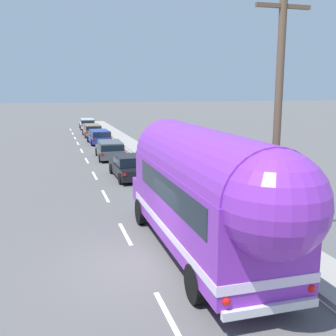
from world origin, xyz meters
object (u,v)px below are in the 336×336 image
at_px(car_third, 99,136).
at_px(car_fifth, 87,123).
at_px(car_second, 110,149).
at_px(painted_bus, 207,190).
at_px(car_lead, 130,166).
at_px(utility_pole, 278,117).
at_px(car_fourth, 92,129).

relative_size(car_third, car_fifth, 0.90).
bearing_deg(car_second, painted_bus, -89.51).
relative_size(car_lead, car_second, 0.99).
bearing_deg(painted_bus, car_lead, 90.00).
distance_m(painted_bus, car_fifth, 44.04).
xyz_separation_m(utility_pole, car_second, (-2.57, 19.46, -3.64)).
xyz_separation_m(painted_bus, car_fourth, (0.00, 35.09, -1.52)).
bearing_deg(utility_pole, painted_bus, -174.41).
xyz_separation_m(painted_bus, car_fifth, (0.23, 44.01, -1.51)).
bearing_deg(painted_bus, car_second, 90.49).
distance_m(car_lead, car_second, 7.11).
xyz_separation_m(utility_pole, car_fourth, (-2.40, 34.86, -3.63)).
height_order(car_lead, car_fifth, same).
distance_m(car_lead, car_fourth, 22.50).
bearing_deg(car_lead, utility_pole, -78.98).
bearing_deg(car_fifth, utility_pole, -87.15).
distance_m(car_third, car_fifth, 15.53).
bearing_deg(utility_pole, car_fourth, 93.94).
bearing_deg(car_third, car_second, -91.26).
distance_m(painted_bus, car_third, 28.53).
height_order(car_lead, car_fourth, same).
relative_size(car_lead, car_fourth, 0.97).
xyz_separation_m(utility_pole, painted_bus, (-2.41, -0.24, -2.12)).
xyz_separation_m(car_third, car_fifth, (0.20, 15.52, -0.00)).
xyz_separation_m(car_lead, car_fifth, (0.23, 31.42, 0.05)).
bearing_deg(car_third, utility_pole, -85.19).
bearing_deg(car_fifth, car_fourth, -91.42).
distance_m(utility_pole, painted_bus, 3.21).
height_order(painted_bus, car_lead, painted_bus).
bearing_deg(painted_bus, utility_pole, 5.59).
distance_m(car_second, car_fourth, 15.40).
xyz_separation_m(painted_bus, car_lead, (-0.00, 12.59, -1.57)).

